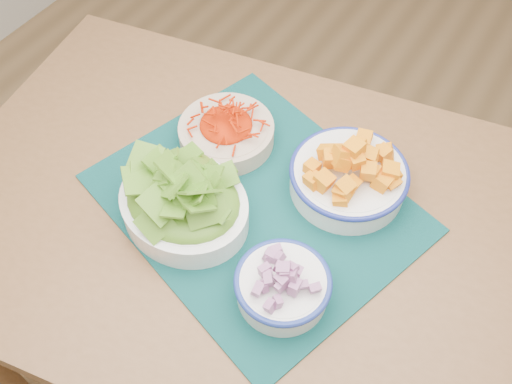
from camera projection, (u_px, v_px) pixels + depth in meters
ground at (294, 334)px, 1.68m from camera, size 4.00×4.00×0.00m
table at (252, 243)px, 1.11m from camera, size 1.30×0.98×0.75m
placemat at (256, 202)px, 1.04m from camera, size 0.65×0.58×0.00m
carrot_bowl at (226, 129)px, 1.10m from camera, size 0.24×0.24×0.07m
squash_bowl at (349, 172)px, 1.02m from camera, size 0.22×0.22×0.10m
lettuce_bowl at (183, 198)px, 0.98m from camera, size 0.26×0.23×0.12m
onion_bowl at (283, 284)px, 0.90m from camera, size 0.20×0.20×0.08m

